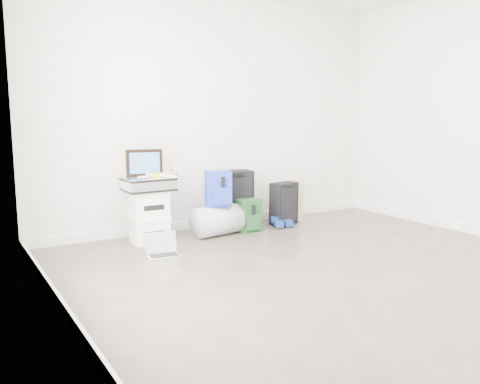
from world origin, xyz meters
TOP-DOWN VIEW (x-y plane):
  - ground at (0.00, 0.00)m, footprint 5.00×5.00m
  - room_envelope at (0.00, 0.02)m, footprint 4.52×5.02m
  - boxes_stack at (-1.02, 2.14)m, footprint 0.40×0.33m
  - briefcase at (-1.02, 2.14)m, footprint 0.50×0.37m
  - painting at (-1.02, 2.24)m, footprint 0.38×0.09m
  - drone at (-0.94, 2.12)m, footprint 0.49×0.49m
  - duffel_bag at (-0.25, 2.04)m, footprint 0.58×0.41m
  - blue_backpack at (-0.25, 2.01)m, footprint 0.32×0.27m
  - large_suitcase at (0.08, 2.26)m, footprint 0.46×0.32m
  - green_backpack at (0.15, 2.01)m, footprint 0.27×0.20m
  - carry_on at (0.72, 2.12)m, footprint 0.36×0.27m
  - shoes at (0.61, 2.01)m, footprint 0.29×0.28m
  - rolled_rug at (1.00, 2.24)m, footprint 0.18×0.18m
  - laptop at (-1.10, 1.59)m, footprint 0.33×0.26m

SIDE VIEW (x-z plane):
  - ground at x=0.00m, z-range 0.00..0.00m
  - shoes at x=0.61m, z-range 0.00..0.08m
  - laptop at x=-1.10m, z-range -0.06..0.16m
  - duffel_bag at x=-0.25m, z-range 0.00..0.33m
  - green_backpack at x=0.15m, z-range -0.01..0.37m
  - carry_on at x=0.72m, z-range 0.00..0.51m
  - rolled_rug at x=1.00m, z-range 0.00..0.54m
  - boxes_stack at x=-1.02m, z-range 0.00..0.55m
  - large_suitcase at x=0.08m, z-range 0.00..0.68m
  - blue_backpack at x=-0.25m, z-range 0.33..0.72m
  - briefcase at x=-1.02m, z-range 0.55..0.69m
  - drone at x=-0.94m, z-range 0.69..0.74m
  - painting at x=-1.02m, z-range 0.69..0.98m
  - room_envelope at x=0.00m, z-range 0.37..3.08m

